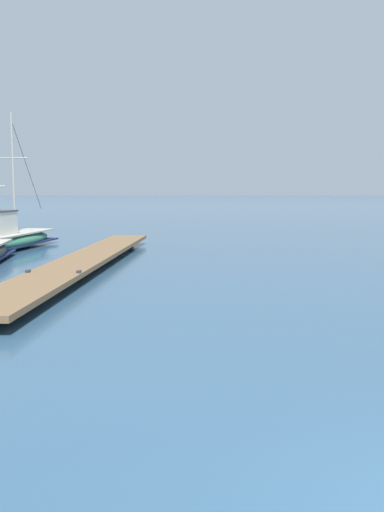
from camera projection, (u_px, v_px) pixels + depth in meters
name	position (u px, v px, depth m)	size (l,w,h in m)	color
floating_dock	(85.00, 259.00, 21.18)	(2.79, 19.73, 0.53)	brown
fishing_boat_2	(11.00, 238.00, 27.82)	(2.88, 7.56, 6.72)	#337556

